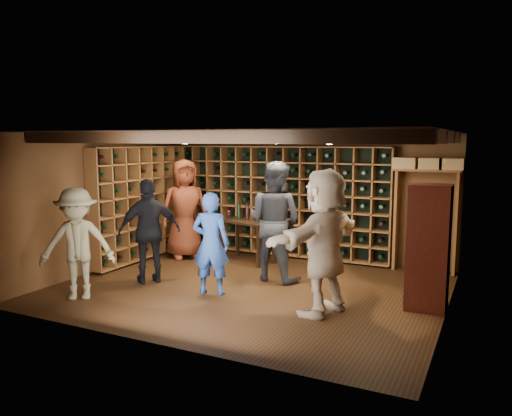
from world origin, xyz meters
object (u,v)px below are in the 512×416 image
at_px(guest_red_floral, 185,209).
at_px(guest_beige, 324,242).
at_px(guest_khaki, 77,244).
at_px(man_blue_shirt, 211,244).
at_px(tasting_table, 247,225).
at_px(display_cabinet, 428,250).
at_px(man_grey_suit, 275,221).
at_px(guest_woman_black, 150,231).

relative_size(guest_red_floral, guest_beige, 1.00).
bearing_deg(guest_beige, guest_khaki, -56.46).
distance_m(man_blue_shirt, tasting_table, 2.18).
bearing_deg(guest_red_floral, guest_beige, -78.12).
relative_size(display_cabinet, guest_beige, 0.87).
xyz_separation_m(guest_red_floral, tasting_table, (1.28, 0.26, -0.28)).
distance_m(display_cabinet, man_blue_shirt, 3.19).
distance_m(man_grey_suit, tasting_table, 1.41).
distance_m(display_cabinet, guest_beige, 1.51).
bearing_deg(guest_red_floral, man_blue_shirt, -96.89).
xyz_separation_m(man_grey_suit, guest_red_floral, (-2.29, 0.69, -0.01)).
xyz_separation_m(man_blue_shirt, guest_khaki, (-1.69, -1.06, 0.04)).
xyz_separation_m(man_grey_suit, tasting_table, (-1.01, 0.95, -0.29)).
relative_size(man_grey_suit, guest_woman_black, 1.16).
relative_size(display_cabinet, man_grey_suit, 0.86).
bearing_deg(man_blue_shirt, guest_woman_black, -20.04).
xyz_separation_m(man_blue_shirt, tasting_table, (-0.46, 2.13, -0.07)).
distance_m(display_cabinet, man_grey_suit, 2.59).
bearing_deg(guest_woman_black, man_grey_suit, 163.00).
bearing_deg(guest_woman_black, tasting_table, -159.29).
bearing_deg(guest_red_floral, tasting_table, -38.41).
relative_size(man_blue_shirt, tasting_table, 1.34).
height_order(man_grey_suit, tasting_table, man_grey_suit).
bearing_deg(guest_beige, man_grey_suit, -116.30).
xyz_separation_m(guest_beige, tasting_table, (-2.29, 2.19, -0.28)).
bearing_deg(guest_woman_black, guest_beige, 129.30).
xyz_separation_m(man_blue_shirt, guest_red_floral, (-1.74, 1.87, 0.21)).
xyz_separation_m(guest_red_floral, guest_woman_black, (0.48, -1.76, -0.13)).
relative_size(man_grey_suit, guest_khaki, 1.21).
distance_m(guest_khaki, guest_beige, 3.67).
xyz_separation_m(man_grey_suit, guest_woman_black, (-1.81, -1.07, -0.14)).
distance_m(guest_woman_black, guest_khaki, 1.25).
xyz_separation_m(display_cabinet, guest_beige, (-1.26, -0.81, 0.15)).
bearing_deg(guest_woman_black, display_cabinet, 140.77).
bearing_deg(display_cabinet, guest_khaki, -159.23).
xyz_separation_m(man_blue_shirt, guest_beige, (1.84, -0.05, 0.21)).
relative_size(guest_woman_black, tasting_table, 1.47).
height_order(guest_beige, tasting_table, guest_beige).
distance_m(man_blue_shirt, guest_khaki, 2.00).
bearing_deg(guest_red_floral, display_cabinet, -62.83).
height_order(display_cabinet, guest_beige, guest_beige).
height_order(man_blue_shirt, guest_red_floral, guest_red_floral).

